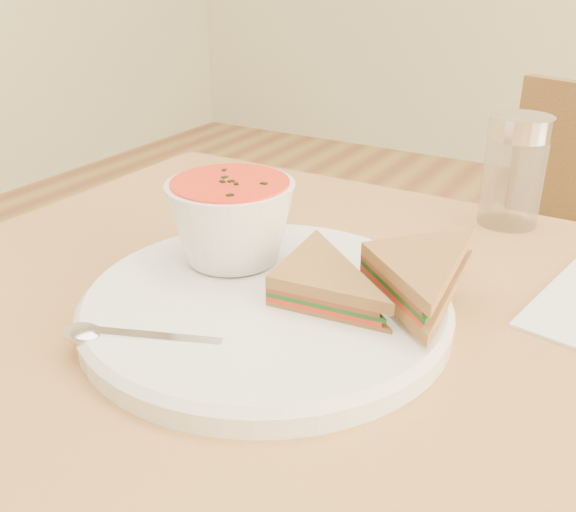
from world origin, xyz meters
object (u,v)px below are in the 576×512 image
Objects in this scene: chair_far at (535,351)px; plate at (266,307)px; soup_bowl at (232,225)px; condiment_shaker at (514,171)px.

plate is at bearing 94.59° from chair_far.
soup_bowl is (-0.06, 0.04, 0.05)m from plate.
chair_far is at bearing 76.09° from plate.
condiment_shaker reaches higher than soup_bowl.
soup_bowl is at bearing 88.06° from chair_far.
soup_bowl is (-0.21, -0.57, 0.39)m from chair_far.
soup_bowl is at bearing -123.90° from condiment_shaker.
condiment_shaker reaches higher than chair_far.
chair_far is 6.80× the size of condiment_shaker.
soup_bowl is 0.33m from condiment_shaker.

